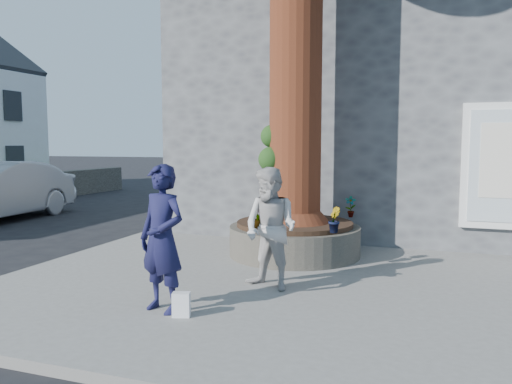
% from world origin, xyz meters
% --- Properties ---
extents(ground, '(120.00, 120.00, 0.00)m').
position_xyz_m(ground, '(0.00, 0.00, 0.00)').
color(ground, black).
rests_on(ground, ground).
extents(pavement, '(9.00, 8.00, 0.12)m').
position_xyz_m(pavement, '(1.50, 1.00, 0.06)').
color(pavement, slate).
rests_on(pavement, ground).
extents(yellow_line, '(0.10, 30.00, 0.01)m').
position_xyz_m(yellow_line, '(-3.05, 1.00, 0.00)').
color(yellow_line, yellow).
rests_on(yellow_line, ground).
extents(stone_shop, '(10.30, 8.30, 6.30)m').
position_xyz_m(stone_shop, '(2.50, 7.20, 3.16)').
color(stone_shop, '#4A4C4F').
rests_on(stone_shop, ground).
extents(planter, '(2.30, 2.30, 0.60)m').
position_xyz_m(planter, '(0.80, 2.00, 0.41)').
color(planter, black).
rests_on(planter, pavement).
extents(man, '(0.72, 0.57, 1.74)m').
position_xyz_m(man, '(0.09, -1.39, 0.99)').
color(man, '#141438').
rests_on(man, pavement).
extents(woman, '(0.97, 0.86, 1.66)m').
position_xyz_m(woman, '(1.02, -0.10, 0.95)').
color(woman, '#B8B4B0').
rests_on(woman, pavement).
extents(shopping_bag, '(0.23, 0.17, 0.28)m').
position_xyz_m(shopping_bag, '(0.39, -1.50, 0.26)').
color(shopping_bag, white).
rests_on(shopping_bag, pavement).
extents(plant_a, '(0.23, 0.17, 0.40)m').
position_xyz_m(plant_a, '(1.65, 2.85, 0.92)').
color(plant_a, gray).
rests_on(plant_a, planter).
extents(plant_b, '(0.26, 0.27, 0.40)m').
position_xyz_m(plant_b, '(1.65, 1.15, 0.92)').
color(plant_b, gray).
rests_on(plant_b, planter).
extents(plant_c, '(0.25, 0.25, 0.34)m').
position_xyz_m(plant_c, '(0.40, 1.15, 0.89)').
color(plant_c, gray).
rests_on(plant_c, planter).
extents(plant_d, '(0.32, 0.33, 0.27)m').
position_xyz_m(plant_d, '(0.65, 2.85, 0.86)').
color(plant_d, gray).
rests_on(plant_d, planter).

